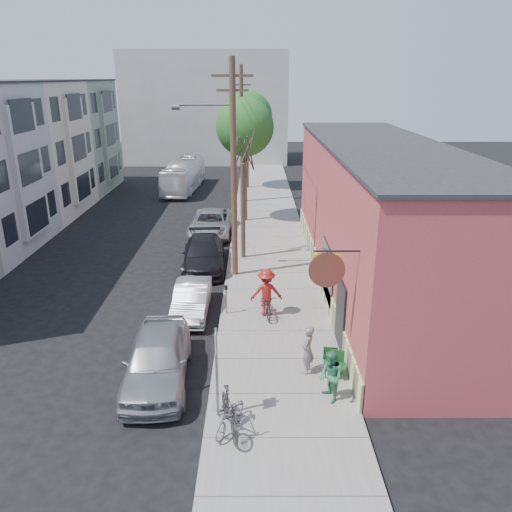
{
  "coord_description": "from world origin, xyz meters",
  "views": [
    {
      "loc": [
        3.4,
        -16.97,
        9.32
      ],
      "look_at": [
        3.47,
        4.71,
        1.5
      ],
      "focal_mm": 35.0,
      "sensor_mm": 36.0,
      "label": 1
    }
  ],
  "objects_px": {
    "patio_chair_b": "(338,366)",
    "tree_leafy_far": "(247,117)",
    "parking_meter_near": "(226,295)",
    "patron_grey": "(308,350)",
    "patio_chair_a": "(331,363)",
    "patron_green": "(331,377)",
    "cyclist": "(266,292)",
    "utility_pole_near": "(232,167)",
    "parked_bike_a": "(230,412)",
    "tree_leafy_mid": "(245,127)",
    "tree_bare": "(243,212)",
    "parked_bike_b": "(230,416)",
    "sign_post": "(217,364)",
    "car_3": "(211,223)",
    "parking_meter_far": "(234,231)",
    "bus": "(184,176)",
    "car_1": "(192,299)",
    "car_0": "(157,359)",
    "car_2": "(204,254)"
  },
  "relations": [
    {
      "from": "parked_bike_a",
      "to": "car_2",
      "type": "relative_size",
      "value": 0.39
    },
    {
      "from": "car_0",
      "to": "tree_bare",
      "type": "bearing_deg",
      "value": 74.09
    },
    {
      "from": "car_3",
      "to": "cyclist",
      "type": "bearing_deg",
      "value": -72.49
    },
    {
      "from": "car_1",
      "to": "patio_chair_b",
      "type": "bearing_deg",
      "value": -43.27
    },
    {
      "from": "cyclist",
      "to": "parked_bike_b",
      "type": "relative_size",
      "value": 1.24
    },
    {
      "from": "sign_post",
      "to": "patio_chair_b",
      "type": "relative_size",
      "value": 3.18
    },
    {
      "from": "tree_leafy_far",
      "to": "patron_green",
      "type": "distance_m",
      "value": 31.21
    },
    {
      "from": "sign_post",
      "to": "parked_bike_b",
      "type": "distance_m",
      "value": 1.45
    },
    {
      "from": "parking_meter_near",
      "to": "utility_pole_near",
      "type": "distance_m",
      "value": 6.2
    },
    {
      "from": "patron_grey",
      "to": "patron_green",
      "type": "bearing_deg",
      "value": 36.82
    },
    {
      "from": "sign_post",
      "to": "patio_chair_a",
      "type": "bearing_deg",
      "value": 30.38
    },
    {
      "from": "tree_leafy_mid",
      "to": "tree_leafy_far",
      "type": "height_order",
      "value": "tree_leafy_far"
    },
    {
      "from": "utility_pole_near",
      "to": "parked_bike_a",
      "type": "bearing_deg",
      "value": -88.37
    },
    {
      "from": "tree_leafy_mid",
      "to": "cyclist",
      "type": "xyz_separation_m",
      "value": [
        1.08,
        -14.28,
        -5.12
      ]
    },
    {
      "from": "tree_leafy_mid",
      "to": "car_1",
      "type": "xyz_separation_m",
      "value": [
        -2.0,
        -13.87,
        -5.62
      ]
    },
    {
      "from": "cyclist",
      "to": "bus",
      "type": "distance_m",
      "value": 25.3
    },
    {
      "from": "tree_leafy_far",
      "to": "parked_bike_a",
      "type": "xyz_separation_m",
      "value": [
        -0.08,
        -32.01,
        -5.39
      ]
    },
    {
      "from": "sign_post",
      "to": "utility_pole_near",
      "type": "bearing_deg",
      "value": 89.79
    },
    {
      "from": "parked_bike_b",
      "to": "car_0",
      "type": "height_order",
      "value": "car_0"
    },
    {
      "from": "tree_leafy_mid",
      "to": "car_3",
      "type": "distance_m",
      "value": 6.55
    },
    {
      "from": "tree_leafy_far",
      "to": "tree_bare",
      "type": "bearing_deg",
      "value": -90.0
    },
    {
      "from": "parking_meter_far",
      "to": "bus",
      "type": "relative_size",
      "value": 0.14
    },
    {
      "from": "parking_meter_near",
      "to": "patron_grey",
      "type": "distance_m",
      "value": 5.19
    },
    {
      "from": "sign_post",
      "to": "bus",
      "type": "height_order",
      "value": "sign_post"
    },
    {
      "from": "patron_grey",
      "to": "car_2",
      "type": "bearing_deg",
      "value": -139.13
    },
    {
      "from": "parking_meter_near",
      "to": "parked_bike_b",
      "type": "relative_size",
      "value": 0.78
    },
    {
      "from": "utility_pole_near",
      "to": "car_1",
      "type": "bearing_deg",
      "value": -111.41
    },
    {
      "from": "parking_meter_near",
      "to": "patio_chair_b",
      "type": "height_order",
      "value": "parking_meter_near"
    },
    {
      "from": "tree_bare",
      "to": "car_3",
      "type": "relative_size",
      "value": 0.94
    },
    {
      "from": "car_1",
      "to": "car_0",
      "type": "bearing_deg",
      "value": -96.04
    },
    {
      "from": "patron_grey",
      "to": "cyclist",
      "type": "distance_m",
      "value": 4.39
    },
    {
      "from": "patio_chair_a",
      "to": "patio_chair_b",
      "type": "distance_m",
      "value": 0.27
    },
    {
      "from": "tree_leafy_far",
      "to": "cyclist",
      "type": "relative_size",
      "value": 4.09
    },
    {
      "from": "parking_meter_near",
      "to": "parked_bike_a",
      "type": "distance_m",
      "value": 7.21
    },
    {
      "from": "tree_leafy_far",
      "to": "parked_bike_b",
      "type": "height_order",
      "value": "tree_leafy_far"
    },
    {
      "from": "patio_chair_b",
      "to": "sign_post",
      "type": "bearing_deg",
      "value": -139.92
    },
    {
      "from": "car_0",
      "to": "patron_green",
      "type": "bearing_deg",
      "value": -16.32
    },
    {
      "from": "parking_meter_far",
      "to": "car_2",
      "type": "relative_size",
      "value": 0.24
    },
    {
      "from": "parked_bike_b",
      "to": "car_3",
      "type": "height_order",
      "value": "car_3"
    },
    {
      "from": "tree_leafy_far",
      "to": "patio_chair_a",
      "type": "xyz_separation_m",
      "value": [
        3.08,
        -29.29,
        -5.54
      ]
    },
    {
      "from": "patio_chair_b",
      "to": "parking_meter_far",
      "type": "bearing_deg",
      "value": 118.92
    },
    {
      "from": "patio_chair_b",
      "to": "tree_leafy_far",
      "type": "bearing_deg",
      "value": 109.52
    },
    {
      "from": "car_0",
      "to": "car_3",
      "type": "distance_m",
      "value": 15.95
    },
    {
      "from": "patio_chair_a",
      "to": "patron_green",
      "type": "xyz_separation_m",
      "value": [
        -0.22,
        -1.36,
        0.37
      ]
    },
    {
      "from": "tree_bare",
      "to": "parked_bike_b",
      "type": "height_order",
      "value": "tree_bare"
    },
    {
      "from": "patio_chair_a",
      "to": "parked_bike_a",
      "type": "height_order",
      "value": "parked_bike_a"
    },
    {
      "from": "parking_meter_far",
      "to": "parked_bike_b",
      "type": "height_order",
      "value": "parking_meter_far"
    },
    {
      "from": "parking_meter_far",
      "to": "tree_bare",
      "type": "bearing_deg",
      "value": -75.36
    },
    {
      "from": "car_1",
      "to": "patio_chair_a",
      "type": "bearing_deg",
      "value": -43.3
    },
    {
      "from": "tree_leafy_mid",
      "to": "car_1",
      "type": "distance_m",
      "value": 15.1
    }
  ]
}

